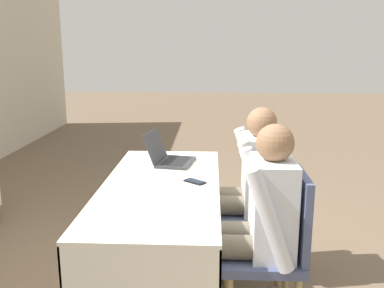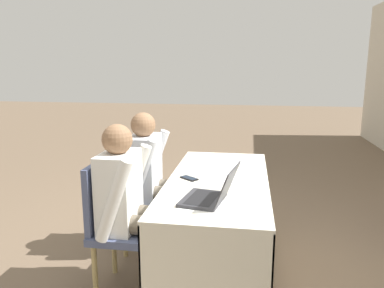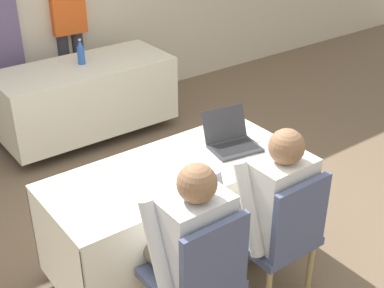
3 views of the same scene
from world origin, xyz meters
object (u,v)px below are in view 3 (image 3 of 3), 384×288
Objects in this scene: water_bottle at (81,53)px; chair_near_right at (282,233)px; person_white_shirt at (271,202)px; person_red_shirt at (68,26)px; person_checkered_shirt at (188,242)px; chair_near_left at (199,276)px; laptop at (232,141)px; cell_phone at (198,179)px.

chair_near_right is at bearing -91.67° from water_bottle.
person_white_shirt is 0.73× the size of person_red_shirt.
person_white_shirt is at bearing -180.00° from person_checkered_shirt.
chair_near_left is 3.44m from person_red_shirt.
person_red_shirt reaches higher than person_checkered_shirt.
laptop is 0.47m from cell_phone.
laptop is at bearing -106.40° from person_white_shirt.
person_red_shirt is at bearing -94.36° from chair_near_right.
cell_phone is at bearing -133.63° from person_checkered_shirt.
chair_near_left is 0.63m from person_white_shirt.
person_red_shirt is (0.85, 3.30, 0.41)m from chair_near_left.
cell_phone is 0.45m from person_white_shirt.
person_white_shirt is (-0.08, -2.58, -0.18)m from water_bottle.
person_white_shirt is (-0.00, 0.10, 0.16)m from chair_near_right.
laptop is 2.03m from water_bottle.
water_bottle is at bearing -91.73° from person_white_shirt.
person_white_shirt is at bearing -170.26° from chair_near_left.
water_bottle is at bearing -91.67° from chair_near_right.
person_red_shirt reaches higher than water_bottle.
person_checkered_shirt and person_white_shirt have the same top height.
laptop is 1.55× the size of water_bottle.
laptop is 0.58m from person_white_shirt.
laptop is at bearing -89.26° from person_red_shirt.
person_checkered_shirt is (-0.68, -2.58, -0.18)m from water_bottle.
chair_near_right is at bearing -91.66° from person_red_shirt.
chair_near_right is 3.34m from person_red_shirt.
water_bottle is (-0.08, 2.03, 0.06)m from laptop.
person_checkered_shirt is (0.00, 0.10, 0.16)m from chair_near_left.
water_bottle is 0.15× the size of person_red_shirt.
person_red_shirt is (0.25, 3.30, 0.41)m from chair_near_right.
laptop is 0.40× the size of chair_near_left.
person_checkered_shirt reaches higher than cell_phone.
chair_near_right is 0.78× the size of person_checkered_shirt.
cell_phone is 0.16× the size of chair_near_left.
cell_phone is 2.90m from person_red_shirt.
chair_near_right is 0.19m from person_white_shirt.
chair_near_left is (-0.68, -2.68, -0.34)m from water_bottle.
laptop reaches higher than chair_near_left.
water_bottle is 2.79m from chair_near_left.
person_red_shirt reaches higher than chair_near_left.
chair_near_left is 0.57× the size of person_red_shirt.
chair_near_left is 0.60m from chair_near_right.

